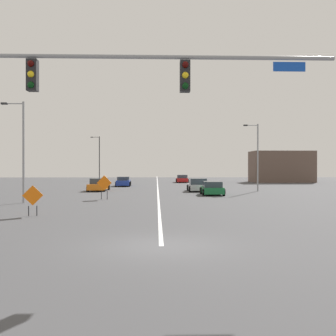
{
  "coord_description": "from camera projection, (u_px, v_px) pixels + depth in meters",
  "views": [
    {
      "loc": [
        -0.17,
        -12.99,
        2.68
      ],
      "look_at": [
        1.2,
        32.42,
        2.53
      ],
      "focal_mm": 41.34,
      "sensor_mm": 36.0,
      "label": 1
    }
  ],
  "objects": [
    {
      "name": "ground",
      "position": [
        161.0,
        246.0,
        12.99
      ],
      "size": [
        168.72,
        168.72,
        0.0
      ],
      "primitive_type": "plane",
      "color": "#444447"
    },
    {
      "name": "road_centre_stripe",
      "position": [
        157.0,
        184.0,
        59.84
      ],
      "size": [
        0.16,
        93.73,
        0.01
      ],
      "color": "white",
      "rests_on": "ground"
    },
    {
      "name": "traffic_signal_assembly",
      "position": [
        38.0,
        90.0,
        12.84
      ],
      "size": [
        15.36,
        0.44,
        7.0
      ],
      "color": "gray",
      "rests_on": "ground"
    },
    {
      "name": "street_lamp_mid_left",
      "position": [
        257.0,
        154.0,
        42.11
      ],
      "size": [
        1.65,
        0.24,
        7.34
      ],
      "color": "gray",
      "rests_on": "ground"
    },
    {
      "name": "street_lamp_far_left",
      "position": [
        99.0,
        156.0,
        73.32
      ],
      "size": [
        1.75,
        0.24,
        8.44
      ],
      "color": "black",
      "rests_on": "ground"
    },
    {
      "name": "street_lamp_mid_right",
      "position": [
        22.0,
        147.0,
        28.51
      ],
      "size": [
        1.7,
        0.24,
        7.49
      ],
      "color": "gray",
      "rests_on": "ground"
    },
    {
      "name": "construction_sign_right_lane",
      "position": [
        104.0,
        184.0,
        31.59
      ],
      "size": [
        1.23,
        0.17,
        1.98
      ],
      "color": "orange",
      "rests_on": "ground"
    },
    {
      "name": "construction_sign_left_lane",
      "position": [
        33.0,
        197.0,
        20.97
      ],
      "size": [
        1.08,
        0.26,
        1.67
      ],
      "color": "orange",
      "rests_on": "ground"
    },
    {
      "name": "car_green_approaching",
      "position": [
        212.0,
        188.0,
        36.78
      ],
      "size": [
        2.16,
        3.92,
        1.28
      ],
      "color": "#196B38",
      "rests_on": "ground"
    },
    {
      "name": "car_red_passing",
      "position": [
        182.0,
        179.0,
        65.77
      ],
      "size": [
        2.22,
        4.56,
        1.31
      ],
      "color": "red",
      "rests_on": "ground"
    },
    {
      "name": "car_silver_near",
      "position": [
        198.0,
        185.0,
        42.09
      ],
      "size": [
        2.16,
        4.05,
        1.41
      ],
      "color": "#B7BABF",
      "rests_on": "ground"
    },
    {
      "name": "car_orange_far",
      "position": [
        99.0,
        185.0,
        43.15
      ],
      "size": [
        2.1,
        4.61,
        1.4
      ],
      "color": "orange",
      "rests_on": "ground"
    },
    {
      "name": "car_blue_distant",
      "position": [
        123.0,
        182.0,
        53.32
      ],
      "size": [
        2.11,
        4.49,
        1.3
      ],
      "color": "#1E389E",
      "rests_on": "ground"
    },
    {
      "name": "roadside_building_east",
      "position": [
        281.0,
        167.0,
        67.25
      ],
      "size": [
        10.34,
        5.51,
        5.38
      ],
      "color": "brown",
      "rests_on": "ground"
    }
  ]
}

